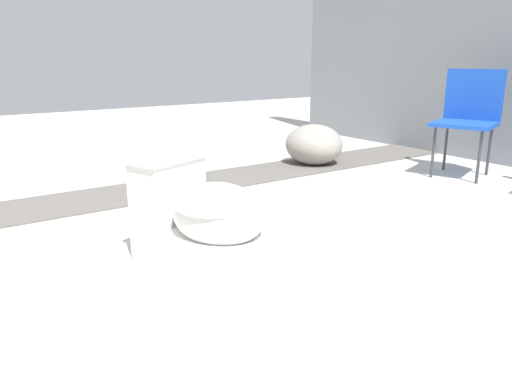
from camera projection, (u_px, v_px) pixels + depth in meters
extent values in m
plane|color=beige|center=(235.00, 253.00, 2.46)|extent=(14.00, 14.00, 0.00)
cube|color=#605B56|center=(199.00, 183.00, 3.78)|extent=(0.56, 8.00, 0.01)
cube|color=white|center=(203.00, 246.00, 2.31)|extent=(0.68, 0.52, 0.17)
ellipsoid|color=white|center=(218.00, 214.00, 2.21)|extent=(0.54, 0.49, 0.28)
cylinder|color=white|center=(218.00, 202.00, 2.19)|extent=(0.50, 0.50, 0.03)
cube|color=white|center=(168.00, 191.00, 2.37)|extent=(0.28, 0.38, 0.30)
cube|color=white|center=(166.00, 156.00, 2.32)|extent=(0.32, 0.41, 0.04)
cylinder|color=silver|center=(178.00, 148.00, 2.38)|extent=(0.02, 0.02, 0.01)
cube|color=#1947B2|center=(464.00, 124.00, 3.90)|extent=(0.56, 0.56, 0.03)
cube|color=#1947B2|center=(474.00, 95.00, 4.00)|extent=(0.43, 0.18, 0.40)
cylinder|color=#38383D|center=(479.00, 157.00, 3.73)|extent=(0.02, 0.02, 0.40)
cylinder|color=#38383D|center=(433.00, 152.00, 3.92)|extent=(0.02, 0.02, 0.40)
cylinder|color=#38383D|center=(489.00, 150.00, 3.99)|extent=(0.02, 0.02, 0.40)
cylinder|color=#38383D|center=(446.00, 146.00, 4.19)|extent=(0.02, 0.02, 0.40)
ellipsoid|color=gray|center=(314.00, 145.00, 4.39)|extent=(0.63, 0.60, 0.36)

